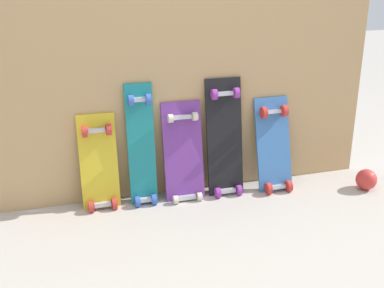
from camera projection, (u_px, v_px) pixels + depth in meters
name	position (u px, v px, depth m)	size (l,w,h in m)	color
ground_plane	(189.00, 193.00, 3.10)	(12.00, 12.00, 0.00)	#B2AAA0
plywood_wall_panel	(185.00, 50.00, 2.85)	(2.35, 0.04, 1.76)	tan
skateboard_yellow	(99.00, 167.00, 2.86)	(0.22, 0.16, 0.62)	gold
skateboard_teal	(142.00, 150.00, 2.89)	(0.16, 0.17, 0.78)	#197A7F
skateboard_purple	(184.00, 157.00, 2.97)	(0.24, 0.19, 0.66)	#6B338C
skateboard_black	(225.00, 143.00, 3.02)	(0.22, 0.19, 0.77)	black
skateboard_blue	(274.00, 149.00, 3.10)	(0.22, 0.24, 0.63)	#386BAD
rubber_ball	(366.00, 179.00, 3.13)	(0.13, 0.13, 0.13)	red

